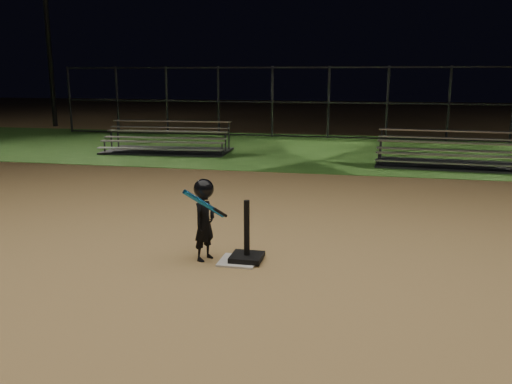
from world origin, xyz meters
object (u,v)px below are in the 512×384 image
home_plate (239,261)px  child_batter (204,217)px  batting_tee (247,249)px  bleacher_right (448,159)px  bleacher_left (167,146)px  light_pole_left (45,7)px

home_plate → child_batter: child_batter is taller
batting_tee → bleacher_right: bleacher_right is taller
home_plate → bleacher_left: bearing=116.5°
light_pole_left → home_plate: bearing=-51.2°
child_batter → bleacher_left: 9.39m
bleacher_right → light_pole_left: light_pole_left is taller
home_plate → batting_tee: (0.09, 0.04, 0.14)m
home_plate → child_batter: (-0.42, 0.00, 0.52)m
home_plate → bleacher_left: 9.56m
bleacher_right → home_plate: bearing=-109.8°
bleacher_right → batting_tee: bearing=-109.4°
batting_tee → child_batter: size_ratio=0.73×
home_plate → light_pole_left: (-12.00, 14.94, 4.93)m
batting_tee → light_pole_left: (-12.09, 14.90, 4.79)m
home_plate → light_pole_left: light_pole_left is taller
light_pole_left → child_batter: bearing=-52.2°
bleacher_left → bleacher_right: bearing=-9.9°
batting_tee → light_pole_left: bearing=129.1°
home_plate → bleacher_right: (3.39, 7.72, 0.16)m
bleacher_left → light_pole_left: 11.10m
batting_tee → bleacher_right: (3.29, 7.68, 0.02)m
bleacher_left → bleacher_right: 7.70m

